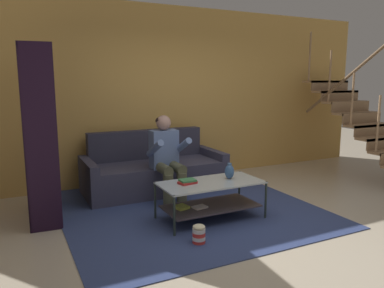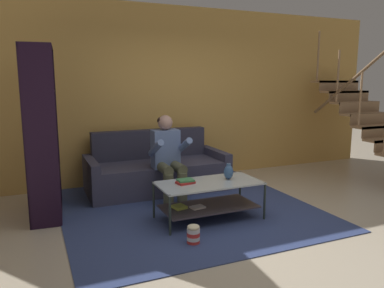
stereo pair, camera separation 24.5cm
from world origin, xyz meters
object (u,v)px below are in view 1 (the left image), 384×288
at_px(book_stack, 188,182).
at_px(popcorn_tub, 199,234).
at_px(couch, 154,171).
at_px(person_seated_center, 167,155).
at_px(vase, 229,171).
at_px(bookshelf, 39,157).
at_px(coffee_table, 210,194).

relative_size(book_stack, popcorn_tub, 1.09).
relative_size(couch, person_seated_center, 1.76).
distance_m(vase, book_stack, 0.57).
distance_m(person_seated_center, bookshelf, 1.66).
bearing_deg(coffee_table, vase, 6.36).
distance_m(bookshelf, popcorn_tub, 2.17).
bearing_deg(person_seated_center, coffee_table, -78.71).
height_order(couch, bookshelf, bookshelf).
height_order(person_seated_center, bookshelf, bookshelf).
bearing_deg(person_seated_center, vase, -61.32).
bearing_deg(couch, bookshelf, -162.53).
xyz_separation_m(couch, vase, (0.48, -1.43, 0.27)).
xyz_separation_m(person_seated_center, vase, (0.48, -0.88, -0.10)).
distance_m(couch, popcorn_tub, 2.06).
xyz_separation_m(vase, bookshelf, (-2.14, 0.91, 0.21)).
distance_m(coffee_table, bookshelf, 2.12).
bearing_deg(book_stack, vase, -2.82).
xyz_separation_m(book_stack, bookshelf, (-1.57, 0.88, 0.28)).
bearing_deg(couch, person_seated_center, -90.00).
xyz_separation_m(couch, book_stack, (-0.09, -1.40, 0.20)).
distance_m(person_seated_center, vase, 1.01).
bearing_deg(couch, popcorn_tub, -97.29).
distance_m(person_seated_center, book_stack, 0.87).
bearing_deg(book_stack, coffee_table, -12.75).
bearing_deg(vase, book_stack, 177.18).
height_order(coffee_table, book_stack, book_stack).
bearing_deg(bookshelf, person_seated_center, -1.05).
height_order(person_seated_center, book_stack, person_seated_center).
bearing_deg(bookshelf, couch, 17.47).
height_order(couch, book_stack, couch).
height_order(couch, coffee_table, couch).
bearing_deg(bookshelf, coffee_table, -27.11).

